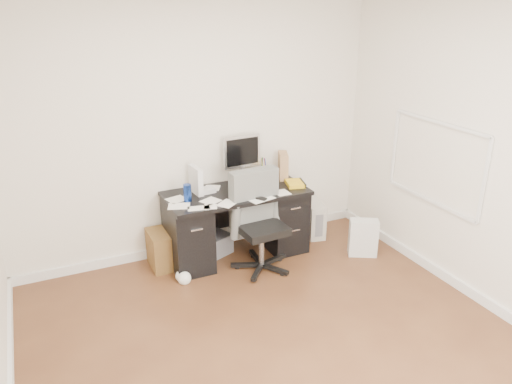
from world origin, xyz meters
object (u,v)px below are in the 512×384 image
Objects in this scene: keyboard at (250,189)px; wicker_basket at (168,248)px; desk at (237,222)px; pc_tower at (313,218)px; office_chair at (262,223)px; lcd_monitor at (242,159)px.

wicker_basket is at bearing 175.59° from keyboard.
desk is 3.60× the size of pc_tower.
keyboard is at bearing -6.03° from desk.
office_chair is at bearing -29.51° from wicker_basket.
keyboard reaches higher than pc_tower.
wicker_basket is at bearing -175.07° from lcd_monitor.
office_chair is 1.04m from wicker_basket.
pc_tower reaches higher than wicker_basket.
desk is 3.84× the size of wicker_basket.
desk is 3.69× the size of keyboard.
office_chair reaches higher than desk.
lcd_monitor is at bearing 88.38° from keyboard.
lcd_monitor reaches higher than wicker_basket.
office_chair is (-0.03, -0.37, -0.24)m from keyboard.
lcd_monitor is 0.36m from keyboard.
keyboard is 1.04m from pc_tower.
wicker_basket is at bearing -168.14° from pc_tower.
keyboard reaches higher than wicker_basket.
lcd_monitor is at bearing -177.33° from pc_tower.
office_chair is 2.67× the size of wicker_basket.
pc_tower is at bearing 24.07° from office_chair.
lcd_monitor is 0.52× the size of office_chair.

